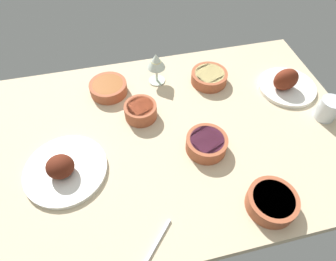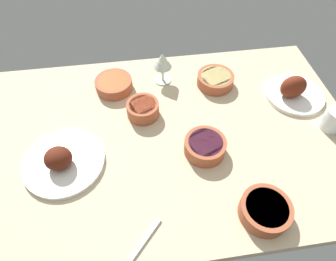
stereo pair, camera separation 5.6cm
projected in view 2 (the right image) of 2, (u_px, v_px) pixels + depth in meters
dining_table at (168, 137)px, 105.87cm from camera, size 140.00×90.00×4.00cm
plate_center_main at (294, 91)px, 113.81cm from camera, size 23.77×23.77×10.95cm
plate_near_viewer at (62, 161)px, 94.49cm from camera, size 27.46×27.46×8.88cm
bowl_soup at (114, 84)px, 117.17cm from camera, size 15.26×15.26×4.67cm
bowl_onions at (205, 146)px, 97.26cm from camera, size 14.42×14.42×5.45cm
bowl_pasta at (215, 79)px, 118.87cm from camera, size 15.27×15.27×4.78cm
bowl_sauce at (143, 109)px, 107.80cm from camera, size 12.38×12.38×5.79cm
bowl_potatoes at (265, 210)px, 83.14cm from camera, size 15.16×15.16×5.26cm
wine_glass at (163, 62)px, 114.58cm from camera, size 7.60×7.60×14.00cm
water_tumbler at (335, 120)px, 102.74cm from camera, size 7.75×7.75×8.78cm
fork_loose at (142, 245)px, 79.40cm from camera, size 12.47×13.55×0.80cm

